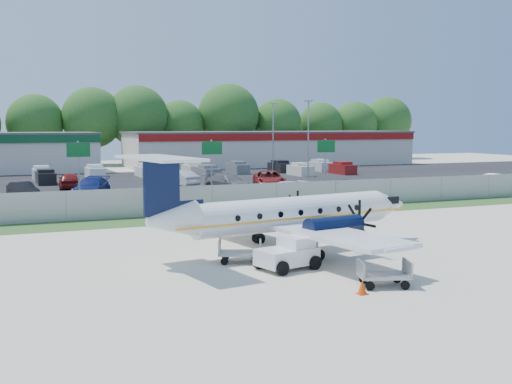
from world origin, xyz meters
name	(u,v)px	position (x,y,z in m)	size (l,w,h in m)	color
ground	(301,248)	(0.00, 0.00, 0.00)	(170.00, 170.00, 0.00)	beige
grass_verge	(222,217)	(0.00, 12.00, 0.01)	(170.00, 4.00, 0.02)	#2D561E
access_road	(192,205)	(0.00, 19.00, 0.01)	(170.00, 8.00, 0.02)	black
parking_lot	(135,183)	(0.00, 40.00, 0.01)	(170.00, 32.00, 0.02)	black
perimeter_fence	(212,199)	(0.00, 14.00, 1.00)	(120.00, 0.06, 1.99)	gray
building_east	(271,148)	(26.00, 61.98, 2.63)	(44.40, 12.40, 5.24)	beige
sign_left	(79,159)	(-8.00, 22.91, 3.61)	(1.80, 0.26, 5.00)	gray
sign_mid	(212,156)	(3.00, 22.91, 3.61)	(1.80, 0.26, 5.00)	gray
sign_right	(326,154)	(14.00, 22.91, 3.61)	(1.80, 0.26, 5.00)	gray
light_pole_ne	(308,134)	(20.00, 38.00, 5.23)	(0.90, 0.35, 9.09)	gray
light_pole_se	(273,133)	(20.00, 48.00, 5.23)	(0.90, 0.35, 9.09)	gray
tree_line	(89,165)	(0.00, 74.00, 0.00)	(112.00, 6.00, 14.00)	#235418
aircraft	(287,214)	(-0.99, -0.40, 1.88)	(15.94, 15.65, 4.87)	white
pushback_tug	(289,254)	(-2.60, -3.94, 0.66)	(2.86, 2.38, 1.38)	white
baggage_cart_near	(384,275)	(-0.54, -8.17, 0.48)	(2.22, 1.72, 1.02)	gray
baggage_cart_far	(240,252)	(-4.11, -1.94, 0.48)	(2.25, 1.83, 1.02)	gray
cone_nose	(384,246)	(3.44, -2.25, 0.25)	(0.37, 0.37, 0.53)	#DE3E07
cone_port_wing	(362,288)	(-1.93, -8.81, 0.25)	(0.38, 0.38, 0.54)	#DE3E07
cone_starboard_wing	(292,222)	(2.88, 7.02, 0.22)	(0.32, 0.32, 0.46)	#DE3E07
road_car_mid	(284,198)	(8.73, 20.71, 0.00)	(1.98, 4.87, 1.41)	silver
road_car_east	(500,191)	(30.03, 17.93, 0.00)	(1.77, 5.07, 1.67)	silver
parked_car_a	(23,198)	(-11.89, 29.29, 0.00)	(1.48, 4.24, 1.40)	black
parked_car_b	(92,197)	(-6.32, 28.19, 0.00)	(2.36, 5.80, 1.68)	navy
parked_car_c	(166,193)	(0.38, 28.46, 0.00)	(2.13, 5.25, 1.52)	maroon
parked_car_d	(229,191)	(6.46, 28.20, 0.00)	(2.24, 5.52, 1.60)	#595B5E
parked_car_e	(269,188)	(11.10, 29.18, 0.00)	(2.86, 6.21, 1.72)	maroon
parked_car_f	(70,189)	(-7.31, 35.73, 0.00)	(1.95, 4.86, 1.66)	maroon
parked_car_g	(179,186)	(3.26, 34.19, 0.00)	(1.75, 5.01, 1.65)	silver
far_parking_rows	(126,179)	(0.00, 45.00, 0.00)	(56.00, 10.00, 1.60)	gray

